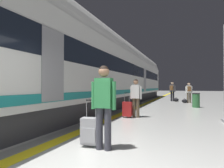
{
  "coord_description": "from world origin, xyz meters",
  "views": [
    {
      "loc": [
        1.57,
        -2.24,
        1.3
      ],
      "look_at": [
        -1.5,
        5.34,
        1.42
      ],
      "focal_mm": 29.1,
      "sensor_mm": 36.0,
      "label": 1
    }
  ],
  "objects_px": {
    "duffel_bag_mid": "(185,101)",
    "traveller_foreground": "(104,101)",
    "waste_bin": "(196,100)",
    "passenger_mid": "(189,91)",
    "duffel_bag_far": "(176,100)",
    "rolling_suitcase_foreground": "(90,131)",
    "suitcase_near": "(127,109)",
    "high_speed_train": "(96,66)",
    "passenger_near": "(136,95)",
    "passenger_far": "(172,90)"
  },
  "relations": [
    {
      "from": "suitcase_near",
      "to": "passenger_mid",
      "type": "relative_size",
      "value": 0.64
    },
    {
      "from": "passenger_far",
      "to": "passenger_near",
      "type": "bearing_deg",
      "value": -95.12
    },
    {
      "from": "duffel_bag_far",
      "to": "suitcase_near",
      "type": "bearing_deg",
      "value": -99.0
    },
    {
      "from": "passenger_far",
      "to": "waste_bin",
      "type": "bearing_deg",
      "value": -69.69
    },
    {
      "from": "duffel_bag_mid",
      "to": "waste_bin",
      "type": "xyz_separation_m",
      "value": [
        0.67,
        -3.18,
        0.3
      ]
    },
    {
      "from": "passenger_far",
      "to": "waste_bin",
      "type": "relative_size",
      "value": 1.93
    },
    {
      "from": "rolling_suitcase_foreground",
      "to": "duffel_bag_mid",
      "type": "bearing_deg",
      "value": 81.32
    },
    {
      "from": "high_speed_train",
      "to": "suitcase_near",
      "type": "relative_size",
      "value": 33.62
    },
    {
      "from": "suitcase_near",
      "to": "waste_bin",
      "type": "height_order",
      "value": "suitcase_near"
    },
    {
      "from": "traveller_foreground",
      "to": "duffel_bag_far",
      "type": "distance_m",
      "value": 13.48
    },
    {
      "from": "waste_bin",
      "to": "traveller_foreground",
      "type": "bearing_deg",
      "value": -103.52
    },
    {
      "from": "duffel_bag_mid",
      "to": "traveller_foreground",
      "type": "bearing_deg",
      "value": -97.04
    },
    {
      "from": "high_speed_train",
      "to": "duffel_bag_mid",
      "type": "xyz_separation_m",
      "value": [
        4.81,
        6.23,
        -2.35
      ]
    },
    {
      "from": "suitcase_near",
      "to": "waste_bin",
      "type": "relative_size",
      "value": 1.16
    },
    {
      "from": "suitcase_near",
      "to": "duffel_bag_mid",
      "type": "xyz_separation_m",
      "value": [
        2.22,
        8.37,
        -0.21
      ]
    },
    {
      "from": "suitcase_near",
      "to": "passenger_near",
      "type": "bearing_deg",
      "value": 32.03
    },
    {
      "from": "rolling_suitcase_foreground",
      "to": "passenger_mid",
      "type": "relative_size",
      "value": 0.61
    },
    {
      "from": "high_speed_train",
      "to": "duffel_bag_far",
      "type": "distance_m",
      "value": 8.76
    },
    {
      "from": "passenger_near",
      "to": "suitcase_near",
      "type": "xyz_separation_m",
      "value": [
        -0.32,
        -0.2,
        -0.58
      ]
    },
    {
      "from": "rolling_suitcase_foreground",
      "to": "suitcase_near",
      "type": "distance_m",
      "value": 3.87
    },
    {
      "from": "waste_bin",
      "to": "duffel_bag_mid",
      "type": "bearing_deg",
      "value": 101.89
    },
    {
      "from": "duffel_bag_far",
      "to": "passenger_far",
      "type": "bearing_deg",
      "value": 138.95
    },
    {
      "from": "passenger_near",
      "to": "rolling_suitcase_foreground",
      "type": "bearing_deg",
      "value": -89.56
    },
    {
      "from": "duffel_bag_far",
      "to": "waste_bin",
      "type": "bearing_deg",
      "value": -72.3
    },
    {
      "from": "passenger_near",
      "to": "passenger_mid",
      "type": "height_order",
      "value": "passenger_mid"
    },
    {
      "from": "high_speed_train",
      "to": "duffel_bag_far",
      "type": "height_order",
      "value": "high_speed_train"
    },
    {
      "from": "traveller_foreground",
      "to": "passenger_near",
      "type": "xyz_separation_m",
      "value": [
        -0.38,
        4.12,
        -0.07
      ]
    },
    {
      "from": "passenger_near",
      "to": "passenger_far",
      "type": "xyz_separation_m",
      "value": [
        0.86,
        9.6,
        0.1
      ]
    },
    {
      "from": "suitcase_near",
      "to": "waste_bin",
      "type": "xyz_separation_m",
      "value": [
        2.89,
        5.18,
        0.1
      ]
    },
    {
      "from": "passenger_far",
      "to": "duffel_bag_far",
      "type": "distance_m",
      "value": 0.99
    },
    {
      "from": "suitcase_near",
      "to": "duffel_bag_mid",
      "type": "bearing_deg",
      "value": 75.15
    },
    {
      "from": "high_speed_train",
      "to": "traveller_foreground",
      "type": "height_order",
      "value": "high_speed_train"
    },
    {
      "from": "passenger_near",
      "to": "passenger_mid",
      "type": "xyz_separation_m",
      "value": [
        2.22,
        8.31,
        0.04
      ]
    },
    {
      "from": "suitcase_near",
      "to": "duffel_bag_mid",
      "type": "height_order",
      "value": "suitcase_near"
    },
    {
      "from": "traveller_foreground",
      "to": "passenger_far",
      "type": "height_order",
      "value": "passenger_far"
    },
    {
      "from": "high_speed_train",
      "to": "passenger_far",
      "type": "bearing_deg",
      "value": 63.77
    },
    {
      "from": "high_speed_train",
      "to": "duffel_bag_far",
      "type": "relative_size",
      "value": 80.52
    },
    {
      "from": "rolling_suitcase_foreground",
      "to": "duffel_bag_mid",
      "type": "relative_size",
      "value": 2.31
    },
    {
      "from": "duffel_bag_far",
      "to": "rolling_suitcase_foreground",
      "type": "bearing_deg",
      "value": -94.94
    },
    {
      "from": "suitcase_near",
      "to": "passenger_far",
      "type": "height_order",
      "value": "passenger_far"
    },
    {
      "from": "duffel_bag_mid",
      "to": "waste_bin",
      "type": "bearing_deg",
      "value": -78.11
    },
    {
      "from": "passenger_near",
      "to": "suitcase_near",
      "type": "relative_size",
      "value": 1.54
    },
    {
      "from": "traveller_foreground",
      "to": "duffel_bag_far",
      "type": "bearing_deg",
      "value": 86.57
    },
    {
      "from": "high_speed_train",
      "to": "suitcase_near",
      "type": "xyz_separation_m",
      "value": [
        2.59,
        -2.14,
        -2.14
      ]
    },
    {
      "from": "passenger_near",
      "to": "suitcase_near",
      "type": "height_order",
      "value": "passenger_near"
    },
    {
      "from": "passenger_near",
      "to": "waste_bin",
      "type": "xyz_separation_m",
      "value": [
        2.57,
        4.98,
        -0.49
      ]
    },
    {
      "from": "rolling_suitcase_foreground",
      "to": "suitcase_near",
      "type": "xyz_separation_m",
      "value": [
        -0.35,
        3.86,
        0.02
      ]
    },
    {
      "from": "passenger_near",
      "to": "passenger_mid",
      "type": "bearing_deg",
      "value": 75.05
    },
    {
      "from": "rolling_suitcase_foreground",
      "to": "passenger_mid",
      "type": "bearing_deg",
      "value": 79.96
    },
    {
      "from": "passenger_mid",
      "to": "duffel_bag_far",
      "type": "xyz_separation_m",
      "value": [
        -1.03,
        1.0,
        -0.83
      ]
    }
  ]
}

